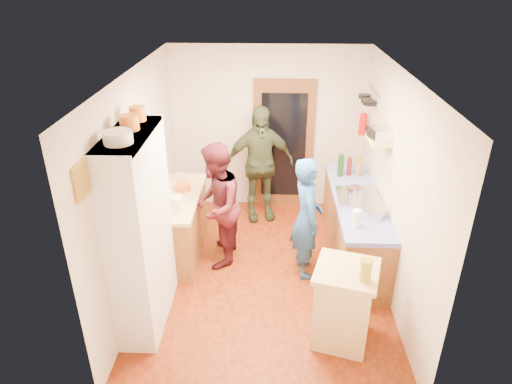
# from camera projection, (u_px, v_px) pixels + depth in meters

# --- Properties ---
(floor) EXTENTS (3.00, 4.00, 0.02)m
(floor) POSITION_uv_depth(u_px,v_px,m) (265.00, 275.00, 5.96)
(floor) COLOR maroon
(floor) RESTS_ON ground
(ceiling) EXTENTS (3.00, 4.00, 0.02)m
(ceiling) POSITION_uv_depth(u_px,v_px,m) (267.00, 72.00, 4.79)
(ceiling) COLOR silver
(ceiling) RESTS_ON ground
(wall_back) EXTENTS (3.00, 0.02, 2.60)m
(wall_back) POSITION_uv_depth(u_px,v_px,m) (268.00, 129.00, 7.17)
(wall_back) COLOR beige
(wall_back) RESTS_ON ground
(wall_front) EXTENTS (3.00, 0.02, 2.60)m
(wall_front) POSITION_uv_depth(u_px,v_px,m) (261.00, 295.00, 3.58)
(wall_front) COLOR beige
(wall_front) RESTS_ON ground
(wall_left) EXTENTS (0.02, 4.00, 2.60)m
(wall_left) POSITION_uv_depth(u_px,v_px,m) (139.00, 182.00, 5.42)
(wall_left) COLOR beige
(wall_left) RESTS_ON ground
(wall_right) EXTENTS (0.02, 4.00, 2.60)m
(wall_right) POSITION_uv_depth(u_px,v_px,m) (395.00, 187.00, 5.33)
(wall_right) COLOR beige
(wall_right) RESTS_ON ground
(door_frame) EXTENTS (0.95, 0.06, 2.10)m
(door_frame) POSITION_uv_depth(u_px,v_px,m) (283.00, 145.00, 7.24)
(door_frame) COLOR brown
(door_frame) RESTS_ON ground
(door_glass) EXTENTS (0.70, 0.02, 1.70)m
(door_glass) POSITION_uv_depth(u_px,v_px,m) (283.00, 146.00, 7.21)
(door_glass) COLOR black
(door_glass) RESTS_ON door_frame
(hutch_body) EXTENTS (0.40, 1.20, 2.20)m
(hutch_body) POSITION_uv_depth(u_px,v_px,m) (141.00, 232.00, 4.79)
(hutch_body) COLOR white
(hutch_body) RESTS_ON ground
(hutch_top_shelf) EXTENTS (0.40, 1.14, 0.04)m
(hutch_top_shelf) POSITION_uv_depth(u_px,v_px,m) (128.00, 135.00, 4.31)
(hutch_top_shelf) COLOR white
(hutch_top_shelf) RESTS_ON hutch_body
(plate_stack) EXTENTS (0.26, 0.26, 0.11)m
(plate_stack) POSITION_uv_depth(u_px,v_px,m) (118.00, 137.00, 4.03)
(plate_stack) COLOR white
(plate_stack) RESTS_ON hutch_top_shelf
(orange_pot_a) EXTENTS (0.18, 0.18, 0.14)m
(orange_pot_a) POSITION_uv_depth(u_px,v_px,m) (129.00, 122.00, 4.35)
(orange_pot_a) COLOR orange
(orange_pot_a) RESTS_ON hutch_top_shelf
(orange_pot_b) EXTENTS (0.16, 0.16, 0.15)m
(orange_pot_b) POSITION_uv_depth(u_px,v_px,m) (138.00, 114.00, 4.61)
(orange_pot_b) COLOR orange
(orange_pot_b) RESTS_ON hutch_top_shelf
(left_counter_base) EXTENTS (0.60, 1.40, 0.85)m
(left_counter_base) POSITION_uv_depth(u_px,v_px,m) (178.00, 227.00, 6.21)
(left_counter_base) COLOR #A06931
(left_counter_base) RESTS_ON ground
(left_counter_top) EXTENTS (0.64, 1.44, 0.05)m
(left_counter_top) POSITION_uv_depth(u_px,v_px,m) (175.00, 197.00, 6.01)
(left_counter_top) COLOR #D7B979
(left_counter_top) RESTS_ON left_counter_base
(toaster) EXTENTS (0.25, 0.17, 0.19)m
(toaster) POSITION_uv_depth(u_px,v_px,m) (172.00, 204.00, 5.58)
(toaster) COLOR white
(toaster) RESTS_ON left_counter_top
(kettle) EXTENTS (0.18, 0.18, 0.16)m
(kettle) POSITION_uv_depth(u_px,v_px,m) (167.00, 198.00, 5.76)
(kettle) COLOR white
(kettle) RESTS_ON left_counter_top
(orange_bowl) EXTENTS (0.24, 0.24, 0.09)m
(orange_bowl) POSITION_uv_depth(u_px,v_px,m) (183.00, 187.00, 6.12)
(orange_bowl) COLOR orange
(orange_bowl) RESTS_ON left_counter_top
(chopping_board) EXTENTS (0.35, 0.29, 0.02)m
(chopping_board) POSITION_uv_depth(u_px,v_px,m) (184.00, 177.00, 6.50)
(chopping_board) COLOR #D7B979
(chopping_board) RESTS_ON left_counter_top
(right_counter_base) EXTENTS (0.60, 2.20, 0.84)m
(right_counter_base) POSITION_uv_depth(u_px,v_px,m) (354.00, 228.00, 6.18)
(right_counter_base) COLOR #A06931
(right_counter_base) RESTS_ON ground
(right_counter_top) EXTENTS (0.62, 2.22, 0.06)m
(right_counter_top) POSITION_uv_depth(u_px,v_px,m) (357.00, 199.00, 5.97)
(right_counter_top) COLOR #151AAD
(right_counter_top) RESTS_ON right_counter_base
(hob) EXTENTS (0.55, 0.58, 0.04)m
(hob) POSITION_uv_depth(u_px,v_px,m) (358.00, 197.00, 5.92)
(hob) COLOR silver
(hob) RESTS_ON right_counter_top
(pot_on_hob) EXTENTS (0.19, 0.19, 0.12)m
(pot_on_hob) POSITION_uv_depth(u_px,v_px,m) (355.00, 192.00, 5.87)
(pot_on_hob) COLOR silver
(pot_on_hob) RESTS_ON hob
(bottle_a) EXTENTS (0.11, 0.11, 0.33)m
(bottle_a) POSITION_uv_depth(u_px,v_px,m) (341.00, 165.00, 6.48)
(bottle_a) COLOR #143F14
(bottle_a) RESTS_ON right_counter_top
(bottle_b) EXTENTS (0.07, 0.07, 0.27)m
(bottle_b) POSITION_uv_depth(u_px,v_px,m) (349.00, 166.00, 6.53)
(bottle_b) COLOR #591419
(bottle_b) RESTS_ON right_counter_top
(bottle_c) EXTENTS (0.09, 0.09, 0.30)m
(bottle_c) POSITION_uv_depth(u_px,v_px,m) (359.00, 166.00, 6.48)
(bottle_c) COLOR olive
(bottle_c) RESTS_ON right_counter_top
(paper_towel) EXTENTS (0.10, 0.10, 0.22)m
(paper_towel) POSITION_uv_depth(u_px,v_px,m) (356.00, 218.00, 5.24)
(paper_towel) COLOR white
(paper_towel) RESTS_ON right_counter_top
(mixing_bowl) EXTENTS (0.33, 0.33, 0.11)m
(mixing_bowl) POSITION_uv_depth(u_px,v_px,m) (373.00, 212.00, 5.49)
(mixing_bowl) COLOR silver
(mixing_bowl) RESTS_ON right_counter_top
(island_base) EXTENTS (0.68, 0.68, 0.86)m
(island_base) POSITION_uv_depth(u_px,v_px,m) (343.00, 307.00, 4.75)
(island_base) COLOR #D7B979
(island_base) RESTS_ON ground
(island_top) EXTENTS (0.77, 0.77, 0.05)m
(island_top) POSITION_uv_depth(u_px,v_px,m) (347.00, 271.00, 4.54)
(island_top) COLOR #D7B979
(island_top) RESTS_ON island_base
(cutting_board) EXTENTS (0.41, 0.37, 0.02)m
(cutting_board) POSITION_uv_depth(u_px,v_px,m) (343.00, 267.00, 4.60)
(cutting_board) COLOR white
(cutting_board) RESTS_ON island_top
(oil_jar) EXTENTS (0.14, 0.14, 0.23)m
(oil_jar) POSITION_uv_depth(u_px,v_px,m) (366.00, 270.00, 4.33)
(oil_jar) COLOR #AD9E2D
(oil_jar) RESTS_ON island_top
(pan_rail) EXTENTS (0.02, 0.65, 0.02)m
(pan_rail) POSITION_uv_depth(u_px,v_px,m) (373.00, 90.00, 6.35)
(pan_rail) COLOR silver
(pan_rail) RESTS_ON wall_right
(pan_hang_a) EXTENTS (0.18, 0.18, 0.05)m
(pan_hang_a) POSITION_uv_depth(u_px,v_px,m) (370.00, 103.00, 6.26)
(pan_hang_a) COLOR black
(pan_hang_a) RESTS_ON pan_rail
(pan_hang_b) EXTENTS (0.16, 0.16, 0.05)m
(pan_hang_b) POSITION_uv_depth(u_px,v_px,m) (367.00, 101.00, 6.45)
(pan_hang_b) COLOR black
(pan_hang_b) RESTS_ON pan_rail
(pan_hang_c) EXTENTS (0.17, 0.17, 0.05)m
(pan_hang_c) POSITION_uv_depth(u_px,v_px,m) (364.00, 96.00, 6.62)
(pan_hang_c) COLOR black
(pan_hang_c) RESTS_ON pan_rail
(wall_shelf) EXTENTS (0.26, 0.42, 0.03)m
(wall_shelf) POSITION_uv_depth(u_px,v_px,m) (379.00, 141.00, 5.55)
(wall_shelf) COLOR #D7B979
(wall_shelf) RESTS_ON wall_right
(radio) EXTENTS (0.26, 0.33, 0.15)m
(radio) POSITION_uv_depth(u_px,v_px,m) (380.00, 134.00, 5.51)
(radio) COLOR silver
(radio) RESTS_ON wall_shelf
(ext_bracket) EXTENTS (0.06, 0.10, 0.04)m
(ext_bracket) POSITION_uv_depth(u_px,v_px,m) (366.00, 128.00, 6.78)
(ext_bracket) COLOR black
(ext_bracket) RESTS_ON wall_right
(fire_extinguisher) EXTENTS (0.11, 0.11, 0.32)m
(fire_extinguisher) POSITION_uv_depth(u_px,v_px,m) (363.00, 124.00, 6.76)
(fire_extinguisher) COLOR red
(fire_extinguisher) RESTS_ON wall_right
(picture_frame) EXTENTS (0.03, 0.25, 0.30)m
(picture_frame) POSITION_uv_depth(u_px,v_px,m) (81.00, 181.00, 3.70)
(picture_frame) COLOR gold
(picture_frame) RESTS_ON wall_left
(person_hob) EXTENTS (0.47, 0.64, 1.60)m
(person_hob) POSITION_uv_depth(u_px,v_px,m) (309.00, 219.00, 5.65)
(person_hob) COLOR #234D8A
(person_hob) RESTS_ON ground
(person_left) EXTENTS (0.67, 0.84, 1.68)m
(person_left) POSITION_uv_depth(u_px,v_px,m) (219.00, 205.00, 5.90)
(person_left) COLOR #48151C
(person_left) RESTS_ON ground
(person_back) EXTENTS (1.14, 0.68, 1.82)m
(person_back) POSITION_uv_depth(u_px,v_px,m) (260.00, 164.00, 6.91)
(person_back) COLOR #343E26
(person_back) RESTS_ON ground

